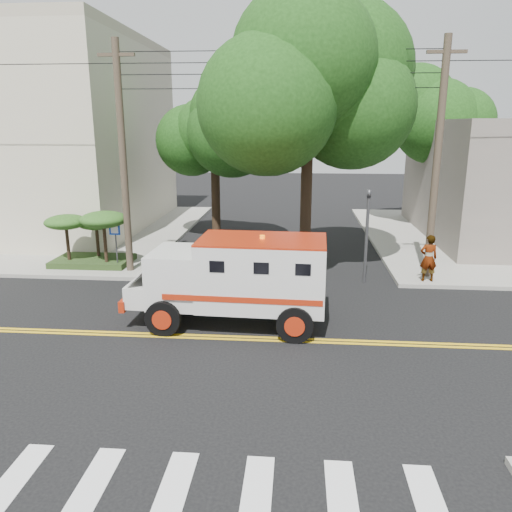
{
  "coord_description": "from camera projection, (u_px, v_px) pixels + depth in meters",
  "views": [
    {
      "loc": [
        1.17,
        -13.1,
        5.93
      ],
      "look_at": [
        -0.2,
        3.19,
        1.6
      ],
      "focal_mm": 35.0,
      "sensor_mm": 36.0,
      "label": 1
    }
  ],
  "objects": [
    {
      "name": "pedestrian_b",
      "position": [
        510.0,
        243.0,
        21.36
      ],
      "size": [
        0.97,
        0.86,
        1.67
      ],
      "primitive_type": "imported",
      "rotation": [
        0.0,
        0.0,
        2.82
      ],
      "color": "gray",
      "rests_on": "sidewalk_ne"
    },
    {
      "name": "ground",
      "position": [
        254.0,
        339.0,
        14.23
      ],
      "size": [
        100.0,
        100.0,
        0.0
      ],
      "primitive_type": "plane",
      "color": "black",
      "rests_on": "ground"
    },
    {
      "name": "tree_left",
      "position": [
        220.0,
        128.0,
        24.33
      ],
      "size": [
        4.48,
        4.2,
        7.7
      ],
      "color": "black",
      "rests_on": "ground"
    },
    {
      "name": "utility_pole_left",
      "position": [
        123.0,
        162.0,
        19.31
      ],
      "size": [
        0.28,
        0.28,
        9.0
      ],
      "primitive_type": "cylinder",
      "color": "#382D23",
      "rests_on": "ground"
    },
    {
      "name": "accessibility_sign",
      "position": [
        116.0,
        240.0,
        20.33
      ],
      "size": [
        0.45,
        0.1,
        2.02
      ],
      "color": "#3F3F42",
      "rests_on": "ground"
    },
    {
      "name": "tree_right",
      "position": [
        441.0,
        121.0,
        27.14
      ],
      "size": [
        4.8,
        4.5,
        8.2
      ],
      "color": "black",
      "rests_on": "ground"
    },
    {
      "name": "building_left",
      "position": [
        8.0,
        138.0,
        28.61
      ],
      "size": [
        16.0,
        14.0,
        10.0
      ],
      "primitive_type": "cube",
      "color": "beige",
      "rests_on": "sidewalk_nw"
    },
    {
      "name": "utility_pole_right",
      "position": [
        437.0,
        164.0,
        18.54
      ],
      "size": [
        0.28,
        0.28,
        9.0
      ],
      "primitive_type": "cylinder",
      "color": "#382D23",
      "rests_on": "ground"
    },
    {
      "name": "sidewalk_nw",
      "position": [
        38.0,
        231.0,
        28.3
      ],
      "size": [
        17.0,
        17.0,
        0.15
      ],
      "primitive_type": "cube",
      "color": "gray",
      "rests_on": "ground"
    },
    {
      "name": "palm_planter",
      "position": [
        90.0,
        230.0,
        20.79
      ],
      "size": [
        3.52,
        2.63,
        2.36
      ],
      "color": "#1E3314",
      "rests_on": "sidewalk_nw"
    },
    {
      "name": "pedestrian_a",
      "position": [
        429.0,
        258.0,
        18.76
      ],
      "size": [
        0.69,
        0.48,
        1.79
      ],
      "primitive_type": "imported",
      "rotation": [
        0.0,
        0.0,
        3.22
      ],
      "color": "gray",
      "rests_on": "sidewalk_ne"
    },
    {
      "name": "armored_truck",
      "position": [
        237.0,
        276.0,
        14.88
      ],
      "size": [
        6.04,
        2.62,
        2.71
      ],
      "rotation": [
        0.0,
        0.0,
        -0.04
      ],
      "color": "silver",
      "rests_on": "ground"
    },
    {
      "name": "traffic_signal",
      "position": [
        367.0,
        226.0,
        18.75
      ],
      "size": [
        0.15,
        0.18,
        3.6
      ],
      "color": "#3F3F42",
      "rests_on": "ground"
    },
    {
      "name": "tree_main",
      "position": [
        321.0,
        88.0,
        18.21
      ],
      "size": [
        6.08,
        5.7,
        9.85
      ],
      "color": "black",
      "rests_on": "ground"
    }
  ]
}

